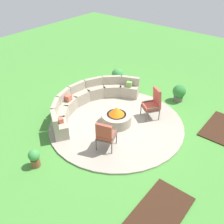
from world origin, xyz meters
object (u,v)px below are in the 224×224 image
object	(u,v)px
lounge_chair_front_left	(105,134)
potted_plant_2	(118,76)
fire_pit	(116,117)
lounge_chair_front_right	(153,103)
potted_plant_0	(34,158)
potted_plant_1	(179,93)
curved_stone_bench	(88,100)

from	to	relation	value
lounge_chair_front_left	potted_plant_2	xyz separation A→B (m)	(3.70, 2.41, -0.22)
fire_pit	lounge_chair_front_right	distance (m)	1.41
potted_plant_0	potted_plant_2	bearing A→B (deg)	13.02
fire_pit	potted_plant_0	world-z (taller)	fire_pit
lounge_chair_front_left	potted_plant_1	xyz separation A→B (m)	(4.10, -0.40, -0.24)
fire_pit	curved_stone_bench	size ratio (longest dim) A/B	0.25
fire_pit	potted_plant_1	size ratio (longest dim) A/B	1.52
fire_pit	lounge_chair_front_left	world-z (taller)	lounge_chair_front_left
potted_plant_2	potted_plant_1	bearing A→B (deg)	-81.89
lounge_chair_front_right	potted_plant_0	distance (m)	4.40
fire_pit	potted_plant_2	size ratio (longest dim) A/B	1.42
lounge_chair_front_right	potted_plant_2	xyz separation A→B (m)	(1.32, 2.63, -0.25)
potted_plant_1	lounge_chair_front_right	bearing A→B (deg)	173.84
potted_plant_0	potted_plant_2	xyz separation A→B (m)	(5.49, 1.27, 0.07)
lounge_chair_front_left	potted_plant_0	xyz separation A→B (m)	(-1.79, 1.14, -0.29)
potted_plant_1	fire_pit	bearing A→B (deg)	161.53
potted_plant_2	potted_plant_0	bearing A→B (deg)	-166.98
lounge_chair_front_left	potted_plant_1	bearing A→B (deg)	63.37
fire_pit	potted_plant_1	world-z (taller)	fire_pit
lounge_chair_front_left	fire_pit	bearing A→B (deg)	92.85
lounge_chair_front_left	potted_plant_2	distance (m)	4.42
fire_pit	potted_plant_0	size ratio (longest dim) A/B	1.81
potted_plant_1	potted_plant_0	bearing A→B (deg)	165.33
lounge_chair_front_right	potted_plant_1	xyz separation A→B (m)	(1.73, -0.19, -0.27)
lounge_chair_front_right	potted_plant_1	size ratio (longest dim) A/B	1.66
potted_plant_0	potted_plant_2	world-z (taller)	potted_plant_2
fire_pit	potted_plant_1	distance (m)	3.01
curved_stone_bench	potted_plant_1	bearing A→B (deg)	-41.92
potted_plant_0	potted_plant_2	distance (m)	5.64
lounge_chair_front_left	potted_plant_2	bearing A→B (deg)	102.08
lounge_chair_front_right	potted_plant_0	xyz separation A→B (m)	(-4.17, 1.36, -0.32)
potted_plant_1	curved_stone_bench	bearing A→B (deg)	138.08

